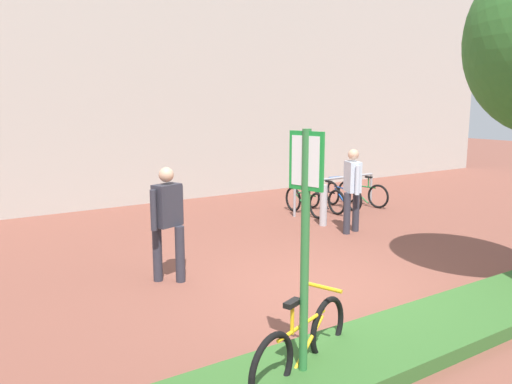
% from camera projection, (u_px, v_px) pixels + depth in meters
% --- Properties ---
extents(ground_plane, '(60.00, 60.00, 0.00)m').
position_uv_depth(ground_plane, '(321.00, 289.00, 7.28)').
color(ground_plane, brown).
extents(building_facade, '(28.00, 1.20, 10.00)m').
position_uv_depth(building_facade, '(123.00, 9.00, 12.96)').
color(building_facade, '#B2ADA3').
rests_on(building_facade, ground).
extents(planter_strip, '(7.00, 1.10, 0.16)m').
position_uv_depth(planter_strip, '(427.00, 331.00, 5.75)').
color(planter_strip, '#336028').
rests_on(planter_strip, ground).
extents(parking_sign_post, '(0.12, 0.36, 2.41)m').
position_uv_depth(parking_sign_post, '(305.00, 223.00, 4.53)').
color(parking_sign_post, '#2D7238').
rests_on(parking_sign_post, ground).
extents(bike_at_sign, '(1.59, 0.66, 0.86)m').
position_uv_depth(bike_at_sign, '(302.00, 345.00, 4.86)').
color(bike_at_sign, black).
rests_on(bike_at_sign, ground).
extents(bike_rack_cluster, '(2.66, 1.63, 0.83)m').
position_uv_depth(bike_rack_cluster, '(334.00, 196.00, 12.61)').
color(bike_rack_cluster, '#99999E').
rests_on(bike_rack_cluster, ground).
extents(bollard_steel, '(0.16, 0.16, 0.90)m').
position_uv_depth(bollard_steel, '(323.00, 205.00, 10.97)').
color(bollard_steel, '#ADADB2').
rests_on(bollard_steel, ground).
extents(person_suited_navy, '(0.58, 0.36, 1.72)m').
position_uv_depth(person_suited_navy, '(168.00, 217.00, 7.43)').
color(person_suited_navy, '#2D2D38').
rests_on(person_suited_navy, ground).
extents(person_shirt_white, '(0.45, 0.57, 1.72)m').
position_uv_depth(person_shirt_white, '(352.00, 185.00, 10.29)').
color(person_shirt_white, '#2D2D38').
rests_on(person_shirt_white, ground).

